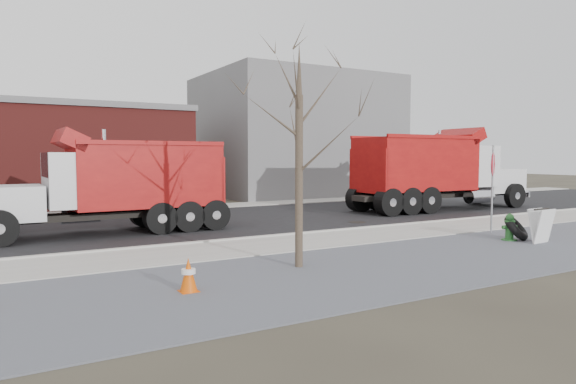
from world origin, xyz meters
TOP-DOWN VIEW (x-y plane):
  - ground at (0.00, 0.00)m, footprint 120.00×120.00m
  - gravel_verge at (0.00, -3.50)m, footprint 60.00×5.00m
  - sidewalk at (0.00, 0.25)m, footprint 60.00×2.50m
  - curb at (0.00, 1.55)m, footprint 60.00×0.15m
  - road at (0.00, 6.30)m, footprint 60.00×9.40m
  - far_sidewalk at (0.00, 12.00)m, footprint 60.00×2.00m
  - building_grey at (9.00, 18.00)m, footprint 12.00×10.00m
  - bare_tree at (-3.20, -2.60)m, footprint 3.20×3.20m
  - fire_hydrant at (4.34, -2.63)m, footprint 0.49×0.48m
  - truck_tire at (4.59, -2.67)m, footprint 1.16×1.10m
  - stop_sign at (5.22, -1.27)m, footprint 0.71×0.43m
  - sandwich_board at (4.72, -3.41)m, footprint 0.77×0.51m
  - traffic_cone_near at (-6.16, -3.42)m, footprint 0.35×0.35m
  - dump_truck_red_a at (9.25, 5.12)m, footprint 9.85×2.99m
  - dump_truck_red_b at (-5.74, 5.03)m, footprint 8.10×2.48m

SIDE VIEW (x-z plane):
  - ground at x=0.00m, z-range 0.00..0.00m
  - road at x=0.00m, z-range 0.00..0.02m
  - gravel_verge at x=0.00m, z-range 0.00..0.03m
  - sidewalk at x=0.00m, z-range 0.00..0.06m
  - far_sidewalk at x=0.00m, z-range 0.00..0.06m
  - curb at x=0.00m, z-range 0.00..0.11m
  - traffic_cone_near at x=-6.16m, z-range 0.00..0.68m
  - fire_hydrant at x=4.34m, z-range -0.04..0.82m
  - truck_tire at x=4.59m, z-range -0.02..0.82m
  - sandwich_board at x=4.72m, z-range 0.03..1.07m
  - dump_truck_red_b at x=-5.74m, z-range 0.03..3.45m
  - dump_truck_red_a at x=9.25m, z-range 0.03..3.95m
  - stop_sign at x=5.22m, z-range 0.52..3.49m
  - bare_tree at x=-3.20m, z-range 0.70..5.90m
  - building_grey at x=9.00m, z-range 0.00..8.00m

